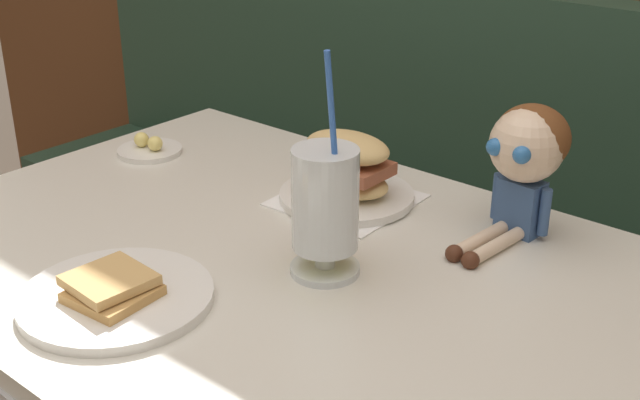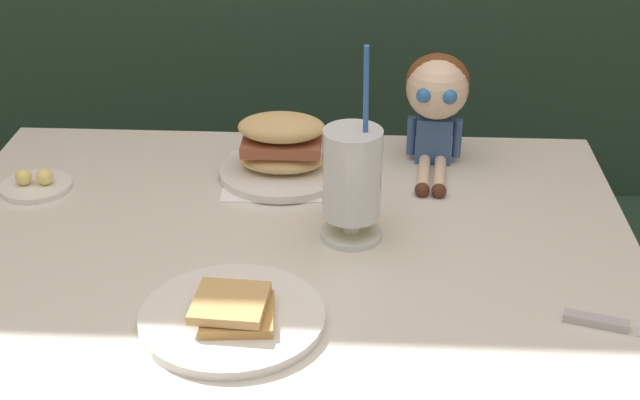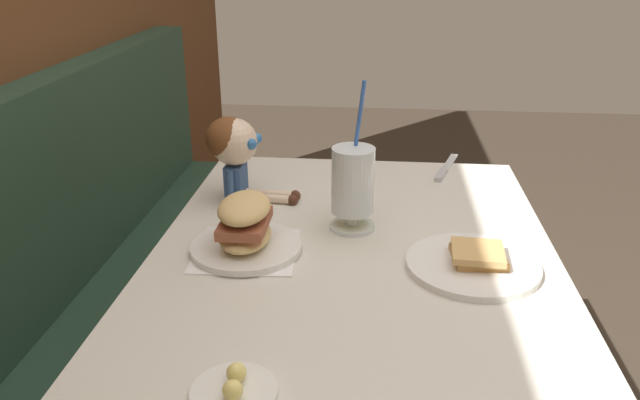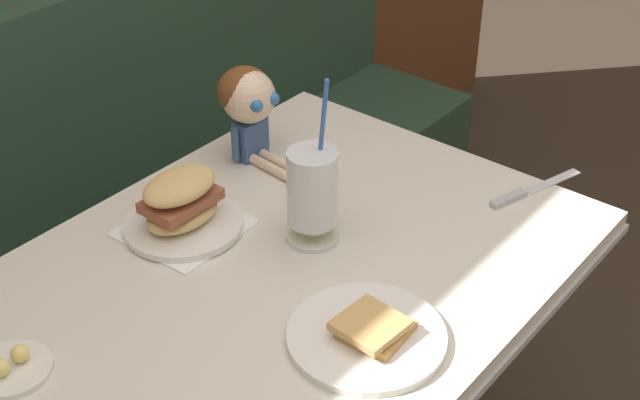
{
  "view_description": "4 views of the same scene",
  "coord_description": "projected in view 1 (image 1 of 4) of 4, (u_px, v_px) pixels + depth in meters",
  "views": [
    {
      "loc": [
        0.75,
        -0.57,
        1.3
      ],
      "look_at": [
        0.08,
        0.22,
        0.83
      ],
      "focal_mm": 46.37,
      "sensor_mm": 36.0,
      "label": 1
    },
    {
      "loc": [
        0.12,
        -1.04,
        1.46
      ],
      "look_at": [
        0.06,
        0.17,
        0.82
      ],
      "focal_mm": 51.3,
      "sensor_mm": 36.0,
      "label": 2
    },
    {
      "loc": [
        -1.09,
        0.14,
        1.31
      ],
      "look_at": [
        0.09,
        0.26,
        0.81
      ],
      "focal_mm": 34.72,
      "sensor_mm": 36.0,
      "label": 3
    },
    {
      "loc": [
        -0.87,
        -0.63,
        1.67
      ],
      "look_at": [
        0.09,
        0.15,
        0.85
      ],
      "focal_mm": 49.16,
      "sensor_mm": 36.0,
      "label": 4
    }
  ],
  "objects": [
    {
      "name": "sandwich_plate",
      "position": [
        347.0,
        175.0,
        1.33
      ],
      "size": [
        0.22,
        0.22,
        0.12
      ],
      "color": "white",
      "rests_on": "diner_table"
    },
    {
      "name": "toast_plate",
      "position": [
        115.0,
        295.0,
        1.06
      ],
      "size": [
        0.25,
        0.25,
        0.04
      ],
      "color": "white",
      "rests_on": "diner_table"
    },
    {
      "name": "booth_bench",
      "position": [
        469.0,
        315.0,
        1.8
      ],
      "size": [
        2.6,
        0.48,
        1.0
      ],
      "color": "#233D2D",
      "rests_on": "ground"
    },
    {
      "name": "seated_doll",
      "position": [
        526.0,
        152.0,
        1.19
      ],
      "size": [
        0.12,
        0.22,
        0.2
      ],
      "color": "#385689",
      "rests_on": "diner_table"
    },
    {
      "name": "milkshake_glass",
      "position": [
        325.0,
        204.0,
        1.09
      ],
      "size": [
        0.1,
        0.1,
        0.32
      ],
      "color": "silver",
      "rests_on": "diner_table"
    },
    {
      "name": "butter_saucer",
      "position": [
        149.0,
        149.0,
        1.54
      ],
      "size": [
        0.12,
        0.12,
        0.04
      ],
      "color": "white",
      "rests_on": "diner_table"
    },
    {
      "name": "diner_table",
      "position": [
        267.0,
        363.0,
        1.27
      ],
      "size": [
        1.11,
        0.81,
        0.74
      ],
      "color": "silver",
      "rests_on": "ground"
    }
  ]
}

